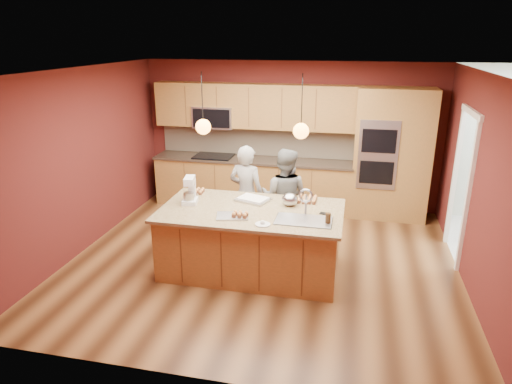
% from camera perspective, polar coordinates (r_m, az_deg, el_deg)
% --- Properties ---
extents(floor, '(5.50, 5.50, 0.00)m').
position_cam_1_polar(floor, '(6.75, 0.81, -8.58)').
color(floor, '#402412').
rests_on(floor, ground).
extents(ceiling, '(5.50, 5.50, 0.00)m').
position_cam_1_polar(ceiling, '(6.00, 0.93, 14.92)').
color(ceiling, white).
rests_on(ceiling, ground).
extents(wall_back, '(5.50, 0.00, 5.50)m').
position_cam_1_polar(wall_back, '(8.63, 4.22, 7.09)').
color(wall_back, '#511917').
rests_on(wall_back, ground).
extents(wall_front, '(5.50, 0.00, 5.50)m').
position_cam_1_polar(wall_front, '(3.99, -6.41, -7.62)').
color(wall_front, '#511917').
rests_on(wall_front, ground).
extents(wall_left, '(0.00, 5.00, 5.00)m').
position_cam_1_polar(wall_left, '(7.28, -20.89, 3.63)').
color(wall_left, '#511917').
rests_on(wall_left, ground).
extents(wall_right, '(0.00, 5.00, 5.00)m').
position_cam_1_polar(wall_right, '(6.32, 26.09, 0.69)').
color(wall_right, '#511917').
rests_on(wall_right, ground).
extents(cabinet_run, '(3.74, 0.64, 2.30)m').
position_cam_1_polar(cabinet_run, '(8.59, -0.59, 4.58)').
color(cabinet_run, olive).
rests_on(cabinet_run, floor).
extents(oven_column, '(1.30, 0.62, 2.30)m').
position_cam_1_polar(oven_column, '(8.32, 16.58, 4.49)').
color(oven_column, olive).
rests_on(oven_column, floor).
extents(doorway_trim, '(0.08, 1.11, 2.20)m').
position_cam_1_polar(doorway_trim, '(7.15, 24.22, 0.40)').
color(doorway_trim, white).
rests_on(doorway_trim, wall_right).
extents(pendant_left, '(0.20, 0.20, 0.80)m').
position_cam_1_polar(pendant_left, '(6.02, -6.61, 8.13)').
color(pendant_left, black).
rests_on(pendant_left, ceiling).
extents(pendant_right, '(0.20, 0.20, 0.80)m').
position_cam_1_polar(pendant_right, '(5.74, 5.64, 7.64)').
color(pendant_right, black).
rests_on(pendant_right, ceiling).
extents(island, '(2.45, 1.38, 1.28)m').
position_cam_1_polar(island, '(6.32, -0.45, -5.93)').
color(island, olive).
rests_on(island, floor).
extents(person_left, '(0.63, 0.48, 1.56)m').
position_cam_1_polar(person_left, '(7.12, -1.21, -0.26)').
color(person_left, black).
rests_on(person_left, floor).
extents(person_right, '(0.80, 0.65, 1.53)m').
position_cam_1_polar(person_right, '(7.01, 3.55, -0.69)').
color(person_right, slate).
rests_on(person_right, floor).
extents(stand_mixer, '(0.24, 0.30, 0.37)m').
position_cam_1_polar(stand_mixer, '(6.40, -8.26, 0.02)').
color(stand_mixer, white).
rests_on(stand_mixer, island).
extents(sheet_cake, '(0.53, 0.46, 0.05)m').
position_cam_1_polar(sheet_cake, '(6.46, -0.38, -0.91)').
color(sheet_cake, silver).
rests_on(sheet_cake, island).
extents(cooling_rack, '(0.46, 0.38, 0.02)m').
position_cam_1_polar(cooling_rack, '(5.91, -2.97, -3.00)').
color(cooling_rack, '#B6B8BF').
rests_on(cooling_rack, island).
extents(mixing_bowl, '(0.22, 0.22, 0.19)m').
position_cam_1_polar(mixing_bowl, '(6.28, 4.27, -0.93)').
color(mixing_bowl, '#AEB1B5').
rests_on(mixing_bowl, island).
extents(plate, '(0.19, 0.19, 0.01)m').
position_cam_1_polar(plate, '(5.66, 0.84, -4.06)').
color(plate, silver).
rests_on(plate, island).
extents(tumbler, '(0.07, 0.07, 0.14)m').
position_cam_1_polar(tumbler, '(5.74, 8.99, -3.28)').
color(tumbler, '#362311').
rests_on(tumbler, island).
extents(phone, '(0.15, 0.11, 0.01)m').
position_cam_1_polar(phone, '(6.06, 8.62, -2.69)').
color(phone, black).
rests_on(phone, island).
extents(cupcakes_left, '(0.21, 0.21, 0.06)m').
position_cam_1_polar(cupcakes_left, '(6.84, -7.38, 0.14)').
color(cupcakes_left, '#D88946').
rests_on(cupcakes_left, island).
extents(cupcakes_rack, '(0.22, 0.15, 0.07)m').
position_cam_1_polar(cupcakes_rack, '(5.85, -2.02, -2.80)').
color(cupcakes_rack, '#D88946').
rests_on(cupcakes_rack, island).
extents(cupcakes_right, '(0.28, 0.28, 0.06)m').
position_cam_1_polar(cupcakes_right, '(6.48, 6.42, -0.90)').
color(cupcakes_right, '#D88946').
rests_on(cupcakes_right, island).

